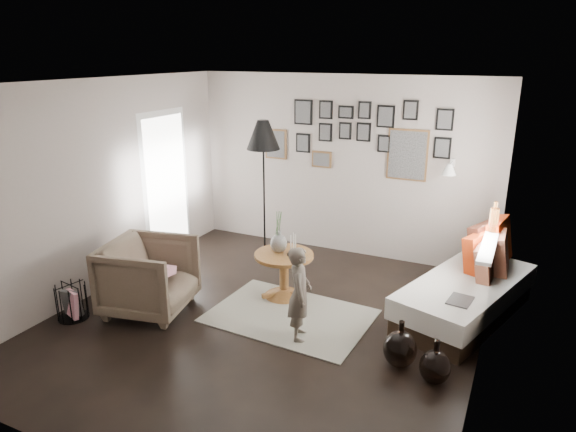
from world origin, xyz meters
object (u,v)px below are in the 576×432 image
at_px(magazine_basket, 72,302).
at_px(child, 300,294).
at_px(armchair, 149,277).
at_px(floor_lamp, 263,140).
at_px(demijohn_large, 400,349).
at_px(demijohn_small, 435,367).
at_px(pedestal_table, 284,277).
at_px(daybed, 467,289).
at_px(vase, 279,240).

relative_size(magazine_basket, child, 0.40).
xyz_separation_m(armchair, floor_lamp, (0.41, 2.05, 1.30)).
bearing_deg(demijohn_large, child, 176.93).
xyz_separation_m(floor_lamp, demijohn_small, (2.83, -2.04, -1.56)).
relative_size(demijohn_small, child, 0.43).
relative_size(pedestal_table, magazine_basket, 1.76).
distance_m(magazine_basket, child, 2.61).
xyz_separation_m(daybed, demijohn_large, (-0.43, -1.37, -0.12)).
height_order(armchair, floor_lamp, floor_lamp).
height_order(magazine_basket, demijohn_small, demijohn_small).
distance_m(vase, daybed, 2.25).
xyz_separation_m(vase, magazine_basket, (-1.85, -1.54, -0.52)).
height_order(demijohn_large, child, child).
height_order(vase, child, vase).
relative_size(armchair, demijohn_large, 1.94).
distance_m(floor_lamp, magazine_basket, 3.19).
xyz_separation_m(demijohn_small, child, (-1.43, 0.18, 0.35)).
bearing_deg(pedestal_table, daybed, 13.77).
bearing_deg(demijohn_large, floor_lamp, 142.24).
bearing_deg(armchair, daybed, -77.67).
bearing_deg(armchair, magazine_basket, 115.87).
distance_m(pedestal_table, demijohn_small, 2.22).
bearing_deg(magazine_basket, floor_lamp, 66.97).
bearing_deg(child, daybed, -70.75).
bearing_deg(child, floor_lamp, 15.18).
bearing_deg(armchair, demijohn_small, -101.78).
bearing_deg(floor_lamp, child, -53.07).
height_order(magazine_basket, demijohn_large, demijohn_large).
bearing_deg(vase, demijohn_small, -25.70).
distance_m(daybed, magazine_basket, 4.49).
xyz_separation_m(pedestal_table, demijohn_small, (2.00, -0.98, -0.10)).
bearing_deg(vase, floor_lamp, 125.84).
height_order(pedestal_table, daybed, daybed).
bearing_deg(pedestal_table, floor_lamp, 128.10).
height_order(daybed, magazine_basket, daybed).
relative_size(daybed, armchair, 2.30).
xyz_separation_m(vase, demijohn_small, (2.08, -1.00, -0.56)).
bearing_deg(demijohn_small, magazine_basket, -172.17).
distance_m(vase, armchair, 1.57).
bearing_deg(demijohn_large, pedestal_table, 152.44).
relative_size(pedestal_table, armchair, 0.77).
bearing_deg(demijohn_large, vase, 153.01).
distance_m(pedestal_table, vase, 0.47).
relative_size(vase, child, 0.50).
bearing_deg(magazine_basket, daybed, 26.86).
height_order(floor_lamp, child, floor_lamp).
height_order(daybed, demijohn_large, daybed).
bearing_deg(demijohn_small, child, 172.90).
distance_m(magazine_basket, demijohn_large, 3.63).
height_order(pedestal_table, child, child).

